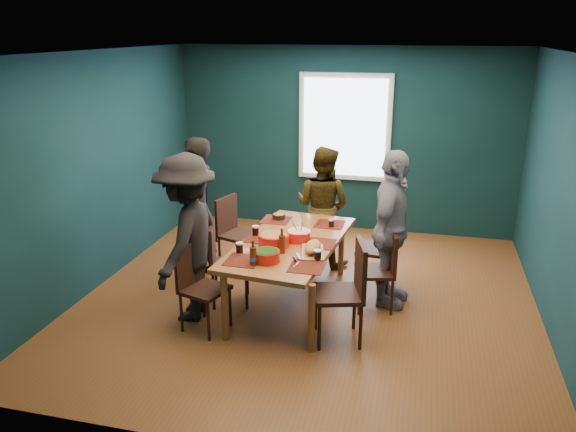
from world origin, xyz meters
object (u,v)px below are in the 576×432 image
chair_right_mid (383,264)px  bowl_dumpling (298,235)px  person_back (322,206)px  bowl_herbs (267,255)px  dining_table (290,247)px  bowl_salad (274,240)px  chair_right_far (384,243)px  chair_left_near (198,280)px  person_far_left (197,210)px  person_right (391,230)px  person_near_left (187,238)px  chair_left_mid (222,258)px  chair_right_near (348,284)px  cutting_board (313,248)px  chair_left_far (233,227)px

chair_right_mid → bowl_dumpling: bearing=172.8°
person_back → bowl_herbs: person_back is taller
dining_table → bowl_salad: (-0.13, -0.18, 0.14)m
dining_table → chair_right_far: chair_right_far is taller
dining_table → chair_left_near: size_ratio=2.27×
dining_table → chair_right_far: (0.96, 0.68, -0.13)m
person_far_left → person_right: size_ratio=1.00×
chair_right_far → person_near_left: person_near_left is taller
chair_left_mid → person_right: size_ratio=0.53×
chair_right_near → person_near_left: (-1.69, 0.09, 0.29)m
bowl_dumpling → bowl_salad: bearing=-132.3°
chair_left_near → person_back: (0.90, 1.96, 0.25)m
dining_table → cutting_board: cutting_board is taller
person_far_left → cutting_board: 1.69m
person_far_left → bowl_salad: 1.26m
dining_table → chair_right_near: 0.95m
chair_left_near → person_far_left: person_far_left is taller
chair_left_near → chair_right_near: chair_right_near is taller
chair_left_near → person_far_left: (-0.46, 1.12, 0.35)m
chair_right_far → person_right: (0.09, -0.41, 0.32)m
chair_right_mid → person_back: size_ratio=0.58×
person_far_left → bowl_salad: bearing=72.2°
dining_table → person_back: 1.25m
bowl_herbs → cutting_board: (0.40, 0.32, -0.01)m
dining_table → person_right: person_right is taller
chair_left_near → bowl_salad: bearing=57.1°
chair_left_near → cutting_board: (1.08, 0.45, 0.28)m
bowl_dumpling → chair_right_mid: bearing=6.0°
chair_left_far → chair_right_mid: 2.05m
person_right → cutting_board: 0.93m
person_back → chair_right_mid: bearing=147.0°
person_far_left → person_near_left: size_ratio=0.99×
chair_right_mid → person_far_left: size_ratio=0.51×
bowl_salad → chair_left_far: bearing=128.9°
chair_right_mid → bowl_dumpling: 0.97m
chair_left_mid → chair_right_mid: bearing=-6.7°
dining_table → person_near_left: person_near_left is taller
dining_table → chair_left_mid: 0.76m
dining_table → bowl_dumpling: bearing=36.1°
chair_left_far → chair_right_near: (1.67, -1.42, 0.05)m
chair_left_mid → bowl_herbs: chair_left_mid is taller
person_right → person_near_left: bearing=119.7°
person_far_left → bowl_herbs: (1.15, -0.99, -0.07)m
person_far_left → person_back: (1.37, 0.84, -0.10)m
chair_left_far → cutting_board: (1.25, -1.09, 0.26)m
chair_right_mid → person_near_left: 2.09m
chair_right_mid → bowl_dumpling: (-0.92, -0.10, 0.29)m
chair_right_mid → bowl_dumpling: size_ratio=3.28×
person_far_left → person_near_left: bearing=27.1°
dining_table → person_near_left: size_ratio=1.16×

